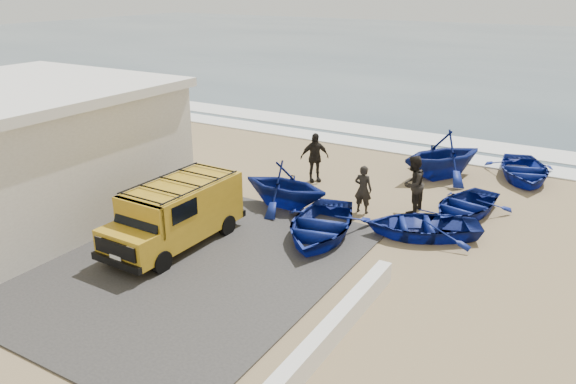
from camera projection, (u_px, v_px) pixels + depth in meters
The scene contains 17 objects.
ground at pixel (232, 239), 17.29m from camera, with size 160.00×160.00×0.00m, color #917A54.
slab at pixel (137, 248), 16.63m from camera, with size 12.00×10.00×0.05m, color #3A3835.
ocean at pixel (529, 52), 62.36m from camera, with size 180.00×88.00×0.01m, color #385166.
surf_line at pixel (379, 146), 26.94m from camera, with size 180.00×1.60×0.06m, color white.
surf_wash at pixel (398, 134), 28.96m from camera, with size 180.00×2.20×0.04m, color white.
building at pixel (9, 152), 18.50m from camera, with size 8.40×9.40×4.30m.
parapet at pixel (335, 327), 12.40m from camera, with size 0.35×6.00×0.55m, color silver.
van at pixel (177, 212), 16.57m from camera, with size 1.93×4.60×1.96m.
boat_near_left at pixel (320, 225), 17.25m from camera, with size 2.82×3.95×0.82m, color navy.
boat_near_right at pixel (422, 225), 17.36m from camera, with size 2.51×3.52×0.73m, color navy.
boat_mid_left at pixel (285, 185), 19.41m from camera, with size 2.72×3.15×1.66m, color navy.
boat_mid_right at pixel (465, 205), 18.92m from camera, with size 2.41×3.38×0.70m, color navy.
boat_far_left at pixel (443, 154), 22.38m from camera, with size 3.16×3.67×1.93m, color navy.
boat_far_right at pixel (524, 170), 22.31m from camera, with size 2.73×3.82×0.79m, color navy.
fisherman_front at pixel (363, 189), 18.96m from camera, with size 0.61×0.40×1.68m, color black.
fisherman_middle at pixel (413, 184), 18.97m from camera, with size 0.97×0.76×1.99m, color black.
fisherman_back at pixel (314, 157), 21.93m from camera, with size 1.15×0.48×1.96m, color black.
Camera 1 is at (9.49, -12.60, 7.45)m, focal length 35.00 mm.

